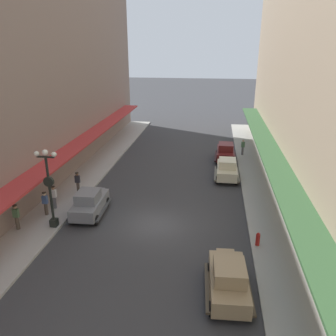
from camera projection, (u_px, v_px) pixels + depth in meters
ground_plane at (156, 225)px, 22.42m from camera, size 200.00×200.00×0.00m
sidewalk_left at (48, 216)px, 23.36m from camera, size 3.00×60.00×0.15m
sidewalk_right at (273, 232)px, 21.43m from camera, size 3.00×60.00×0.15m
parked_car_0 at (226, 152)px, 34.38m from camera, size 2.21×4.28×1.84m
parked_car_1 at (229, 279)px, 15.82m from camera, size 2.31×4.32×1.84m
parked_car_2 at (227, 168)px, 29.75m from camera, size 2.18×4.28×1.84m
parked_car_3 at (90, 202)px, 23.42m from camera, size 2.28×4.31×1.84m
lamp_post_with_clock at (49, 186)px, 20.99m from camera, size 1.42×0.44×5.16m
fire_hydrant at (258, 239)px, 19.74m from camera, size 0.24×0.24×0.82m
pedestrian_0 at (45, 203)px, 23.13m from camera, size 0.36×0.28×1.67m
pedestrian_1 at (16, 217)px, 21.32m from camera, size 0.36×0.28×1.67m
pedestrian_2 at (78, 182)px, 26.60m from camera, size 0.36×0.28×1.67m
pedestrian_3 at (243, 147)px, 35.68m from camera, size 0.36×0.24×1.64m
pedestrian_4 at (54, 197)px, 24.08m from camera, size 0.36×0.28×1.67m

